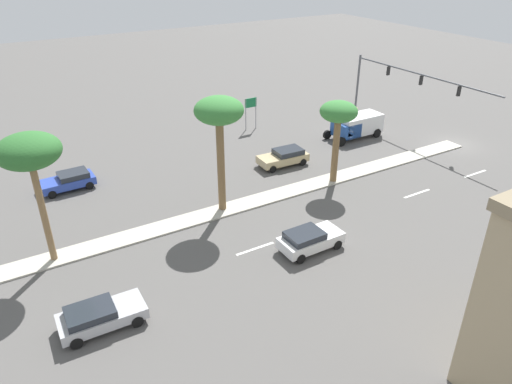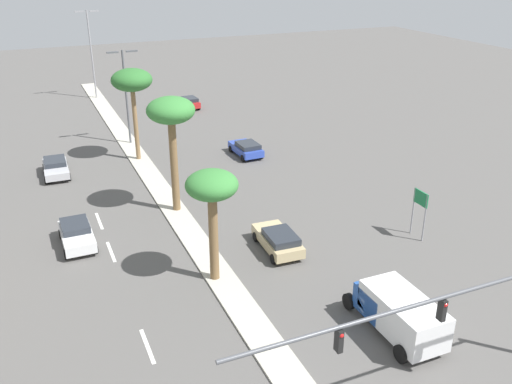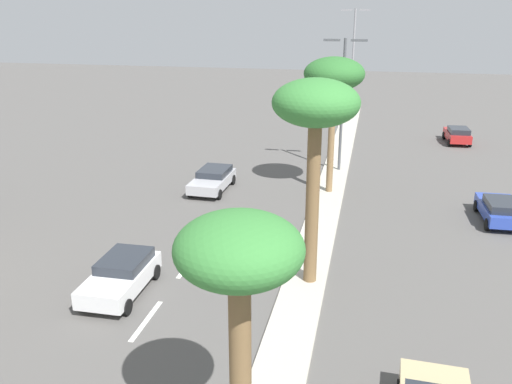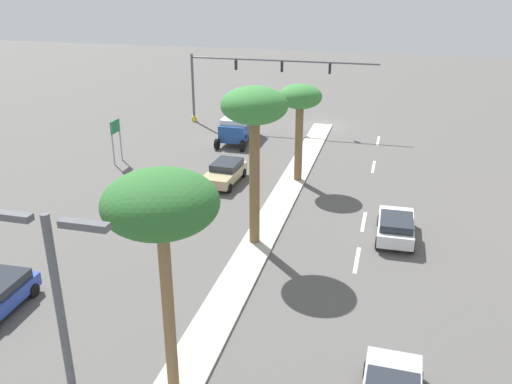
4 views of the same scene
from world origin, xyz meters
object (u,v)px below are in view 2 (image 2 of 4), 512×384
object	(u,v)px
palm_tree_front	(171,115)
palm_tree_left	(212,190)
palm_tree_near	(132,82)
sedan_silver_center	(56,167)
sedan_blue_left	(246,148)
sedan_red_outboard	(189,102)
directional_road_sign	(420,205)
sedan_tan_leading	(278,240)
street_lamp_near	(91,48)
sedan_white_far	(77,234)
street_lamp_right	(126,89)
box_truck	(397,311)

from	to	relation	value
palm_tree_front	palm_tree_left	bearing A→B (deg)	-93.09
palm_tree_near	sedan_silver_center	world-z (taller)	palm_tree_near
sedan_blue_left	sedan_red_outboard	xyz separation A→B (m)	(0.06, 18.54, 0.02)
directional_road_sign	sedan_red_outboard	world-z (taller)	directional_road_sign
palm_tree_left	sedan_tan_leading	distance (m)	7.18
street_lamp_near	sedan_silver_center	distance (m)	27.72
directional_road_sign	palm_tree_front	distance (m)	17.97
palm_tree_left	sedan_tan_leading	world-z (taller)	palm_tree_left
sedan_blue_left	sedan_silver_center	bearing A→B (deg)	173.44
sedan_white_far	palm_tree_near	bearing A→B (deg)	63.44
directional_road_sign	sedan_tan_leading	bearing A→B (deg)	167.68
street_lamp_near	sedan_white_far	world-z (taller)	street_lamp_near
directional_road_sign	sedan_tan_leading	xyz separation A→B (m)	(-9.39, 2.05, -1.65)
palm_tree_left	sedan_silver_center	xyz separation A→B (m)	(-7.04, 21.00, -5.03)
palm_tree_near	street_lamp_near	world-z (taller)	street_lamp_near
street_lamp_right	sedan_silver_center	bearing A→B (deg)	-141.99
sedan_silver_center	sedan_tan_leading	bearing A→B (deg)	-58.32
sedan_silver_center	box_truck	xyz separation A→B (m)	(13.84, -29.27, 0.56)
sedan_blue_left	sedan_tan_leading	size ratio (longest dim) A/B	0.92
street_lamp_right	street_lamp_near	xyz separation A→B (m)	(-0.29, 20.16, 0.93)
sedan_white_far	street_lamp_right	bearing A→B (deg)	68.87
street_lamp_right	sedan_white_far	bearing A→B (deg)	-111.13
sedan_white_far	directional_road_sign	bearing A→B (deg)	-20.63
palm_tree_front	sedan_white_far	distance (m)	10.23
palm_tree_front	sedan_silver_center	size ratio (longest dim) A/B	1.93
palm_tree_left	palm_tree_front	distance (m)	10.17
sedan_blue_left	sedan_white_far	size ratio (longest dim) A/B	0.99
box_truck	street_lamp_near	bearing A→B (deg)	96.70
palm_tree_near	street_lamp_right	xyz separation A→B (m)	(0.28, 4.96, -1.77)
sedan_red_outboard	box_truck	distance (m)	45.98
sedan_blue_left	box_truck	xyz separation A→B (m)	(-3.07, -27.33, 0.54)
sedan_blue_left	sedan_silver_center	xyz separation A→B (m)	(-16.92, 1.95, -0.02)
palm_tree_near	box_truck	distance (m)	31.54
street_lamp_right	sedan_tan_leading	size ratio (longest dim) A/B	2.01
sedan_red_outboard	sedan_white_far	size ratio (longest dim) A/B	0.93
sedan_blue_left	sedan_white_far	bearing A→B (deg)	-145.61
directional_road_sign	box_truck	distance (m)	10.92
directional_road_sign	palm_tree_left	bearing A→B (deg)	178.31
palm_tree_left	street_lamp_near	world-z (taller)	street_lamp_near
palm_tree_near	sedan_silver_center	size ratio (longest dim) A/B	1.88
palm_tree_front	street_lamp_near	world-z (taller)	street_lamp_near
palm_tree_left	sedan_white_far	bearing A→B (deg)	132.43
palm_tree_front	sedan_tan_leading	bearing A→B (deg)	-62.50
box_truck	palm_tree_front	bearing A→B (deg)	108.88
directional_road_sign	sedan_red_outboard	xyz separation A→B (m)	(-4.37, 38.02, -1.66)
palm_tree_near	box_truck	bearing A→B (deg)	-77.89
sedan_blue_left	sedan_white_far	distance (m)	20.35
palm_tree_left	sedan_white_far	size ratio (longest dim) A/B	1.60
street_lamp_right	sedan_red_outboard	bearing A→B (deg)	48.67
palm_tree_near	sedan_blue_left	xyz separation A→B (m)	(9.57, -2.95, -6.53)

